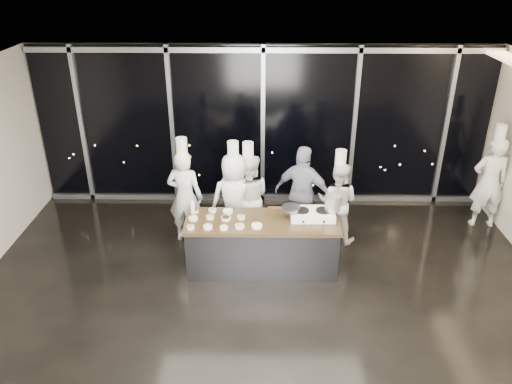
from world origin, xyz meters
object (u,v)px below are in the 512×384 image
at_px(chef_side, 489,182).
at_px(chef_center, 248,197).
at_px(chef_right, 337,201).
at_px(chef_left, 234,198).
at_px(demo_counter, 262,244).
at_px(guest, 303,194).
at_px(frying_pan, 291,208).
at_px(stock_pot, 333,203).
at_px(stove, 312,214).
at_px(chef_far_left, 185,196).

bearing_deg(chef_side, chef_center, 7.88).
height_order(chef_center, chef_right, chef_center).
bearing_deg(chef_left, demo_counter, 104.28).
bearing_deg(guest, frying_pan, 96.01).
distance_m(frying_pan, chef_side, 4.00).
xyz_separation_m(demo_counter, guest, (0.72, 0.96, 0.44)).
height_order(chef_left, chef_right, chef_left).
xyz_separation_m(frying_pan, chef_left, (-0.95, 0.75, -0.21)).
distance_m(stock_pot, chef_left, 1.81).
xyz_separation_m(chef_left, guest, (1.21, 0.10, 0.04)).
distance_m(stove, frying_pan, 0.36).
height_order(demo_counter, chef_right, chef_right).
bearing_deg(demo_counter, chef_side, 19.59).
bearing_deg(chef_far_left, chef_right, -168.90).
distance_m(chef_left, guest, 1.22).
distance_m(chef_left, chef_side, 4.74).
bearing_deg(stove, demo_counter, -173.66).
relative_size(frying_pan, chef_side, 0.26).
xyz_separation_m(stock_pot, chef_side, (3.08, 1.38, -0.26)).
relative_size(stock_pot, guest, 0.14).
bearing_deg(chef_left, chef_side, 171.90).
bearing_deg(chef_right, stock_pot, 95.63).
bearing_deg(frying_pan, chef_far_left, 156.34).
bearing_deg(demo_counter, chef_far_left, 147.23).
relative_size(chef_left, chef_right, 1.10).
bearing_deg(frying_pan, chef_center, 128.53).
bearing_deg(chef_center, chef_right, 176.61).
xyz_separation_m(chef_far_left, guest, (2.07, 0.08, 0.01)).
xyz_separation_m(chef_center, chef_right, (1.57, -0.04, -0.06)).
height_order(frying_pan, chef_far_left, chef_far_left).
xyz_separation_m(frying_pan, stock_pot, (0.67, 0.01, 0.10)).
height_order(stove, guest, guest).
distance_m(stock_pot, chef_right, 0.93).
relative_size(chef_far_left, chef_center, 1.06).
distance_m(frying_pan, chef_far_left, 1.97).
distance_m(chef_far_left, chef_side, 5.59).
distance_m(frying_pan, chef_right, 1.24).
bearing_deg(stock_pot, stove, -177.17).
bearing_deg(guest, chef_right, -159.46).
bearing_deg(chef_side, demo_counter, 20.69).
relative_size(demo_counter, chef_left, 1.29).
distance_m(stove, chef_side, 3.67).
bearing_deg(chef_far_left, guest, -167.76).
bearing_deg(stove, chef_left, 148.97).
xyz_separation_m(stock_pot, chef_left, (-1.62, 0.74, -0.31)).
height_order(demo_counter, guest, guest).
bearing_deg(stove, stock_pot, 2.13).
xyz_separation_m(demo_counter, chef_center, (-0.25, 0.97, 0.37)).
bearing_deg(chef_right, chef_far_left, 20.99).
bearing_deg(chef_side, stove, 23.42).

